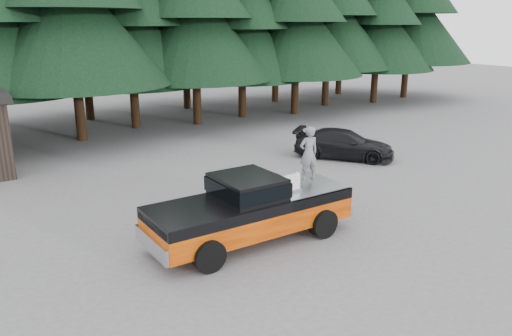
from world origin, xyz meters
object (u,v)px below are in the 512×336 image
man_on_bed (309,153)px  air_compressor (283,182)px  parked_car (344,144)px  pickup_truck (250,218)px

man_on_bed → air_compressor: bearing=27.0°
air_compressor → man_on_bed: size_ratio=0.44×
parked_car → man_on_bed: bearing=-179.3°
pickup_truck → man_on_bed: (2.26, 0.26, 1.49)m
pickup_truck → man_on_bed: bearing=6.6°
pickup_truck → parked_car: 9.79m
pickup_truck → man_on_bed: 2.72m
man_on_bed → parked_car: 7.93m
pickup_truck → parked_car: pickup_truck is taller
man_on_bed → parked_car: (6.09, 4.85, -1.51)m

